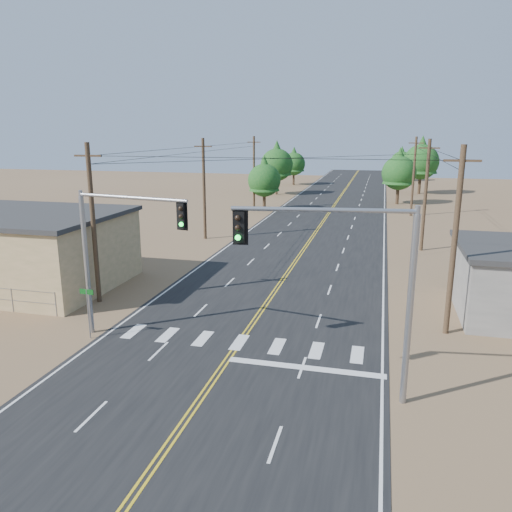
% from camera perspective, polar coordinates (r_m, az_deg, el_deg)
% --- Properties ---
extents(ground, '(220.00, 220.00, 0.00)m').
position_cam_1_polar(ground, '(19.54, -8.79, -19.04)').
color(ground, olive).
rests_on(ground, ground).
extents(road, '(15.00, 200.00, 0.02)m').
position_cam_1_polar(road, '(46.69, 5.55, 0.86)').
color(road, black).
rests_on(road, ground).
extents(utility_pole_left_near, '(1.80, 0.30, 10.00)m').
position_cam_1_polar(utility_pole_left_near, '(32.46, -18.10, 3.60)').
color(utility_pole_left_near, '#4C3826').
rests_on(utility_pole_left_near, ground).
extents(utility_pole_left_mid, '(1.80, 0.30, 10.00)m').
position_cam_1_polar(utility_pole_left_mid, '(50.33, -5.95, 7.71)').
color(utility_pole_left_mid, '#4C3826').
rests_on(utility_pole_left_mid, ground).
extents(utility_pole_left_far, '(1.80, 0.30, 10.00)m').
position_cam_1_polar(utility_pole_left_far, '(69.37, -0.24, 9.51)').
color(utility_pole_left_far, '#4C3826').
rests_on(utility_pole_left_far, ground).
extents(utility_pole_right_near, '(1.80, 0.30, 10.00)m').
position_cam_1_polar(utility_pole_right_near, '(27.80, 21.75, 1.63)').
color(utility_pole_right_near, '#4C3826').
rests_on(utility_pole_right_near, ground).
extents(utility_pole_right_mid, '(1.80, 0.30, 10.00)m').
position_cam_1_polar(utility_pole_right_mid, '(47.45, 18.80, 6.66)').
color(utility_pole_right_mid, '#4C3826').
rests_on(utility_pole_right_mid, ground).
extents(utility_pole_right_far, '(1.80, 0.30, 10.00)m').
position_cam_1_polar(utility_pole_right_far, '(67.31, 17.57, 8.73)').
color(utility_pole_right_far, '#4C3826').
rests_on(utility_pole_right_far, ground).
extents(signal_mast_left, '(6.37, 1.48, 7.72)m').
position_cam_1_polar(signal_mast_left, '(26.15, -16.06, 1.61)').
color(signal_mast_left, gray).
rests_on(signal_mast_left, ground).
extents(signal_mast_right, '(6.98, 1.33, 7.99)m').
position_cam_1_polar(signal_mast_right, '(19.41, 11.55, -1.71)').
color(signal_mast_right, gray).
rests_on(signal_mast_right, ground).
extents(street_sign, '(0.80, 0.08, 2.71)m').
position_cam_1_polar(street_sign, '(27.47, -18.68, -5.40)').
color(street_sign, gray).
rests_on(street_sign, ground).
extents(tree_left_near, '(4.49, 4.49, 7.49)m').
position_cam_1_polar(tree_left_near, '(68.93, 0.96, 9.03)').
color(tree_left_near, '#3F2D1E').
rests_on(tree_left_near, ground).
extents(tree_left_mid, '(5.52, 5.52, 9.20)m').
position_cam_1_polar(tree_left_mid, '(86.70, 2.39, 10.75)').
color(tree_left_mid, '#3F2D1E').
rests_on(tree_left_mid, ground).
extents(tree_left_far, '(4.60, 4.60, 7.67)m').
position_cam_1_polar(tree_left_far, '(103.00, 4.35, 10.72)').
color(tree_left_far, '#3F2D1E').
rests_on(tree_left_far, ground).
extents(tree_right_near, '(5.04, 5.04, 8.39)m').
position_cam_1_polar(tree_right_near, '(77.89, 16.05, 9.48)').
color(tree_right_near, '#3F2D1E').
rests_on(tree_right_near, ground).
extents(tree_right_mid, '(5.99, 5.99, 9.99)m').
position_cam_1_polar(tree_right_mid, '(92.01, 18.39, 10.55)').
color(tree_right_mid, '#3F2D1E').
rests_on(tree_right_mid, ground).
extents(tree_right_far, '(4.55, 4.55, 7.58)m').
position_cam_1_polar(tree_right_far, '(115.13, 16.29, 10.53)').
color(tree_right_far, '#3F2D1E').
rests_on(tree_right_far, ground).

